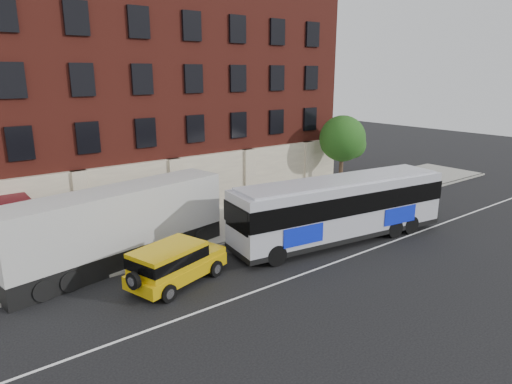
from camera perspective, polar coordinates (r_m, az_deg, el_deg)
ground at (r=21.41m, az=5.07°, el=-11.50°), size 120.00×120.00×0.00m
sidewalk at (r=28.11m, az=-7.44°, el=-4.81°), size 60.00×6.00×0.15m
kerb at (r=25.71m, az=-4.04°, el=-6.63°), size 60.00×0.25×0.15m
lane_line at (r=21.73m, az=4.17°, el=-11.03°), size 60.00×0.12×0.01m
building at (r=33.64m, az=-14.85°, el=11.17°), size 30.00×12.10×15.00m
sign_pole at (r=22.19m, az=-23.11°, el=-7.62°), size 0.30×0.20×2.50m
street_tree at (r=35.88m, az=11.02°, el=6.49°), size 3.60×3.60×6.20m
city_bus at (r=26.27m, az=10.75°, el=-1.84°), size 13.79×4.78×3.70m
yellow_suv at (r=21.09m, az=-10.48°, el=-8.78°), size 5.22×3.27×1.94m
shipping_container at (r=23.80m, az=-17.13°, el=-4.30°), size 12.00×4.40×3.92m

